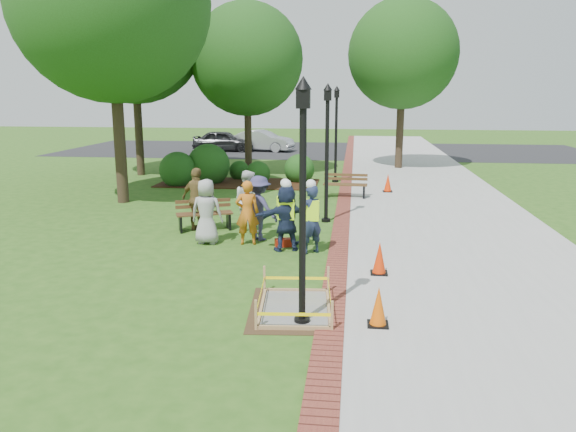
# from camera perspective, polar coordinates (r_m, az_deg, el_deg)

# --- Properties ---
(ground) EXTENTS (100.00, 100.00, 0.00)m
(ground) POSITION_cam_1_polar(r_m,az_deg,el_deg) (13.05, -2.82, -5.37)
(ground) COLOR #285116
(ground) RESTS_ON ground
(sidewalk) EXTENTS (6.00, 60.00, 0.02)m
(sidewalk) POSITION_cam_1_polar(r_m,az_deg,el_deg) (22.78, 14.01, 2.05)
(sidewalk) COLOR #9E9E99
(sidewalk) RESTS_ON ground
(brick_edging) EXTENTS (0.50, 60.00, 0.03)m
(brick_edging) POSITION_cam_1_polar(r_m,az_deg,el_deg) (22.60, 5.80, 2.29)
(brick_edging) COLOR maroon
(brick_edging) RESTS_ON ground
(mulch_bed) EXTENTS (7.00, 3.00, 0.05)m
(mulch_bed) POSITION_cam_1_polar(r_m,az_deg,el_deg) (25.09, -5.03, 3.34)
(mulch_bed) COLOR #381E0F
(mulch_bed) RESTS_ON ground
(parking_lot) EXTENTS (36.00, 12.00, 0.01)m
(parking_lot) POSITION_cam_1_polar(r_m,az_deg,el_deg) (39.50, 3.74, 6.70)
(parking_lot) COLOR black
(parking_lot) RESTS_ON ground
(wet_concrete_pad) EXTENTS (1.89, 2.43, 0.55)m
(wet_concrete_pad) POSITION_cam_1_polar(r_m,az_deg,el_deg) (10.61, 0.73, -8.32)
(wet_concrete_pad) COLOR #47331E
(wet_concrete_pad) RESTS_ON ground
(bench_near) EXTENTS (1.71, 1.10, 0.88)m
(bench_near) POSITION_cam_1_polar(r_m,az_deg,el_deg) (16.73, -8.46, -0.47)
(bench_near) COLOR brown
(bench_near) RESTS_ON ground
(bench_far) EXTENTS (1.71, 0.66, 0.91)m
(bench_far) POSITION_cam_1_polar(r_m,az_deg,el_deg) (21.76, 5.82, 2.63)
(bench_far) COLOR #52331C
(bench_far) RESTS_ON ground
(cone_front) EXTENTS (0.37, 0.37, 0.72)m
(cone_front) POSITION_cam_1_polar(r_m,az_deg,el_deg) (9.99, 9.17, -9.15)
(cone_front) COLOR black
(cone_front) RESTS_ON ground
(cone_back) EXTENTS (0.38, 0.38, 0.75)m
(cone_back) POSITION_cam_1_polar(r_m,az_deg,el_deg) (12.70, 9.27, -4.33)
(cone_back) COLOR black
(cone_back) RESTS_ON ground
(cone_far) EXTENTS (0.38, 0.38, 0.75)m
(cone_far) POSITION_cam_1_polar(r_m,az_deg,el_deg) (23.17, 10.11, 3.29)
(cone_far) COLOR black
(cone_far) RESTS_ON ground
(toolbox) EXTENTS (0.47, 0.36, 0.21)m
(toolbox) POSITION_cam_1_polar(r_m,az_deg,el_deg) (14.84, -0.50, -2.72)
(toolbox) COLOR #A01E0C
(toolbox) RESTS_ON ground
(lamp_near) EXTENTS (0.28, 0.28, 4.26)m
(lamp_near) POSITION_cam_1_polar(r_m,az_deg,el_deg) (9.41, 1.51, 3.17)
(lamp_near) COLOR black
(lamp_near) RESTS_ON ground
(lamp_mid) EXTENTS (0.28, 0.28, 4.26)m
(lamp_mid) POSITION_cam_1_polar(r_m,az_deg,el_deg) (17.33, 3.99, 7.44)
(lamp_mid) COLOR black
(lamp_mid) RESTS_ON ground
(lamp_far) EXTENTS (0.28, 0.28, 4.26)m
(lamp_far) POSITION_cam_1_polar(r_m,az_deg,el_deg) (25.30, 4.92, 9.03)
(lamp_far) COLOR black
(lamp_far) RESTS_ON ground
(tree_left) EXTENTS (6.88, 6.88, 10.45)m
(tree_left) POSITION_cam_1_polar(r_m,az_deg,el_deg) (21.51, -17.57, 19.98)
(tree_left) COLOR #3D2D1E
(tree_left) RESTS_ON ground
(tree_back) EXTENTS (5.33, 5.33, 8.17)m
(tree_back) POSITION_cam_1_polar(r_m,az_deg,el_deg) (27.64, -4.19, 15.58)
(tree_back) COLOR #3D2D1E
(tree_back) RESTS_ON ground
(tree_right) EXTENTS (5.64, 5.64, 8.73)m
(tree_right) POSITION_cam_1_polar(r_m,az_deg,el_deg) (30.56, 11.62, 15.82)
(tree_right) COLOR #3D2D1E
(tree_right) RESTS_ON ground
(tree_far) EXTENTS (6.69, 6.69, 10.10)m
(tree_far) POSITION_cam_1_polar(r_m,az_deg,el_deg) (28.43, -15.47, 17.63)
(tree_far) COLOR #3D2D1E
(tree_far) RESTS_ON ground
(shrub_a) EXTENTS (1.60, 1.60, 1.60)m
(shrub_a) POSITION_cam_1_polar(r_m,az_deg,el_deg) (24.96, -11.07, 3.06)
(shrub_a) COLOR #1D4313
(shrub_a) RESTS_ON ground
(shrub_b) EXTENTS (1.90, 1.90, 1.90)m
(shrub_b) POSITION_cam_1_polar(r_m,az_deg,el_deg) (25.41, -8.03, 3.34)
(shrub_b) COLOR #1D4313
(shrub_b) RESTS_ON ground
(shrub_c) EXTENTS (1.09, 1.09, 1.09)m
(shrub_c) POSITION_cam_1_polar(r_m,az_deg,el_deg) (24.94, -3.06, 3.27)
(shrub_c) COLOR #1D4313
(shrub_c) RESTS_ON ground
(shrub_d) EXTENTS (1.37, 1.37, 1.37)m
(shrub_d) POSITION_cam_1_polar(r_m,az_deg,el_deg) (25.46, 1.15, 3.48)
(shrub_d) COLOR #1D4313
(shrub_d) RESTS_ON ground
(shrub_e) EXTENTS (0.94, 0.94, 0.94)m
(shrub_e) POSITION_cam_1_polar(r_m,az_deg,el_deg) (26.34, -4.94, 3.74)
(shrub_e) COLOR #1D4313
(shrub_e) RESTS_ON ground
(casual_person_a) EXTENTS (0.58, 0.39, 1.75)m
(casual_person_a) POSITION_cam_1_polar(r_m,az_deg,el_deg) (15.13, -8.27, 0.44)
(casual_person_a) COLOR #979797
(casual_person_a) RESTS_ON ground
(casual_person_b) EXTENTS (0.60, 0.44, 1.73)m
(casual_person_b) POSITION_cam_1_polar(r_m,az_deg,el_deg) (14.92, -4.15, 0.33)
(casual_person_b) COLOR #BF6216
(casual_person_b) RESTS_ON ground
(casual_person_c) EXTENTS (0.69, 0.63, 1.80)m
(casual_person_c) POSITION_cam_1_polar(r_m,az_deg,el_deg) (16.30, -4.11, 1.51)
(casual_person_c) COLOR silver
(casual_person_c) RESTS_ON ground
(casual_person_d) EXTENTS (0.70, 0.59, 1.86)m
(casual_person_d) POSITION_cam_1_polar(r_m,az_deg,el_deg) (16.57, -9.20, 1.66)
(casual_person_d) COLOR brown
(casual_person_d) RESTS_ON ground
(casual_person_e) EXTENTS (0.68, 0.60, 1.78)m
(casual_person_e) POSITION_cam_1_polar(r_m,az_deg,el_deg) (15.35, -2.96, 0.79)
(casual_person_e) COLOR #36335A
(casual_person_e) RESTS_ON ground
(hivis_worker_a) EXTENTS (0.62, 0.50, 1.85)m
(hivis_worker_a) POSITION_cam_1_polar(r_m,az_deg,el_deg) (14.28, -0.16, 0.05)
(hivis_worker_a) COLOR #152438
(hivis_worker_a) RESTS_ON ground
(hivis_worker_b) EXTENTS (0.66, 0.62, 1.89)m
(hivis_worker_b) POSITION_cam_1_polar(r_m,az_deg,el_deg) (14.05, 2.31, -0.11)
(hivis_worker_b) COLOR #152638
(hivis_worker_b) RESTS_ON ground
(hivis_worker_c) EXTENTS (0.53, 0.35, 1.77)m
(hivis_worker_c) POSITION_cam_1_polar(r_m,az_deg,el_deg) (14.93, -0.30, 0.46)
(hivis_worker_c) COLOR #1B2B48
(hivis_worker_c) RESTS_ON ground
(parked_car_a) EXTENTS (2.18, 4.81, 1.55)m
(parked_car_a) POSITION_cam_1_polar(r_m,az_deg,el_deg) (38.98, -6.51, 6.56)
(parked_car_a) COLOR #252527
(parked_car_a) RESTS_ON ground
(parked_car_b) EXTENTS (3.01, 5.08, 1.55)m
(parked_car_b) POSITION_cam_1_polar(r_m,az_deg,el_deg) (38.83, -2.64, 6.60)
(parked_car_b) COLOR #ABACB0
(parked_car_b) RESTS_ON ground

